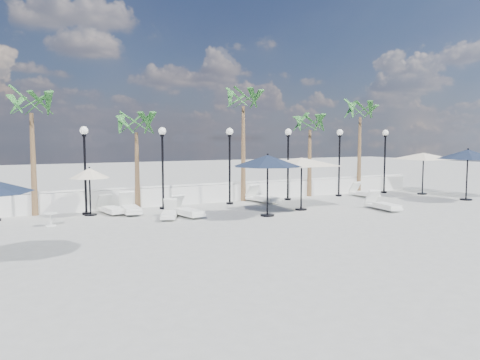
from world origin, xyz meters
name	(u,v)px	position (x,y,z in m)	size (l,w,h in m)	color
ground	(305,225)	(0.00, 0.00, 0.00)	(100.00, 100.00, 0.00)	gray
balustrade	(221,193)	(0.00, 7.50, 0.47)	(26.00, 0.30, 1.01)	silver
lamppost_1	(85,158)	(-7.00, 6.50, 2.49)	(0.36, 0.36, 3.84)	black
lamppost_2	(163,156)	(-3.50, 6.50, 2.49)	(0.36, 0.36, 3.84)	black
lamppost_3	(230,155)	(0.00, 6.50, 2.49)	(0.36, 0.36, 3.84)	black
lamppost_4	(288,154)	(3.50, 6.50, 2.49)	(0.36, 0.36, 3.84)	black
lamppost_5	(339,153)	(7.00, 6.50, 2.49)	(0.36, 0.36, 3.84)	black
lamppost_6	(385,152)	(10.50, 6.50, 2.49)	(0.36, 0.36, 3.84)	black
palm_0	(31,110)	(-9.00, 7.30, 4.53)	(2.60, 2.60, 5.50)	brown
palm_1	(136,129)	(-4.50, 7.30, 3.75)	(2.60, 2.60, 4.70)	brown
palm_2	(243,104)	(1.20, 7.30, 5.12)	(2.60, 2.60, 6.10)	brown
palm_3	(310,127)	(5.50, 7.30, 3.95)	(2.60, 2.60, 4.90)	brown
palm_4	(360,115)	(9.20, 7.30, 4.73)	(2.60, 2.60, 5.70)	brown
lounger_1	(130,208)	(-5.26, 5.83, 0.27)	(0.84, 2.21, 0.82)	white
lounger_2	(110,208)	(-6.02, 6.22, 0.24)	(0.92, 1.99, 0.72)	white
lounger_3	(186,211)	(-3.34, 3.96, 0.26)	(1.06, 2.15, 0.77)	white
lounger_4	(169,213)	(-4.12, 3.85, 0.23)	(1.25, 1.89, 0.68)	white
lounger_5	(383,205)	(5.45, 1.46, 0.25)	(0.88, 2.09, 0.76)	white
lounger_6	(263,197)	(1.77, 6.22, 0.26)	(1.08, 2.20, 0.79)	white
lounger_7	(364,193)	(8.05, 5.56, 0.24)	(0.67, 1.95, 0.72)	white
side_table_1	(51,218)	(-8.67, 4.34, 0.30)	(0.52, 0.52, 0.50)	white
side_table_2	(373,193)	(7.95, 4.73, 0.30)	(0.51, 0.51, 0.50)	white
parasol_navy_mid	(268,161)	(-0.18, 2.51, 2.36)	(2.99, 2.99, 2.68)	black
parasol_navy_right	(468,155)	(12.00, 1.99, 2.46)	(3.12, 3.12, 2.80)	black
parasol_cream_sq_a	(302,158)	(2.09, 3.23, 2.42)	(5.33, 5.33, 2.62)	black
parasol_cream_sq_b	(424,153)	(12.00, 4.91, 2.45)	(5.29, 5.29, 2.65)	black
parasol_cream_small	(89,174)	(-6.87, 6.20, 1.80)	(1.72, 1.72, 2.11)	black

